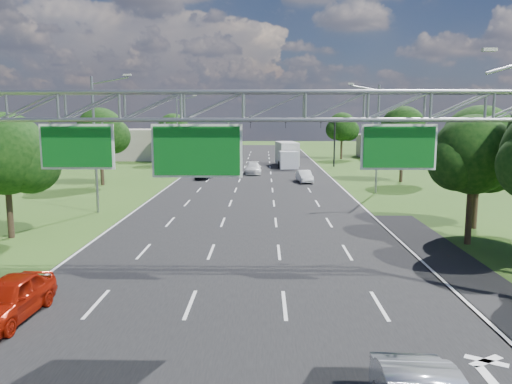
{
  "coord_description": "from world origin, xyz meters",
  "views": [
    {
      "loc": [
        1.03,
        -6.62,
        7.12
      ],
      "look_at": [
        0.65,
        15.38,
        3.79
      ],
      "focal_mm": 35.0,
      "sensor_mm": 36.0,
      "label": 1
    }
  ],
  "objects_px": {
    "red_coupe": "(9,299)",
    "sign_gantry": "(246,123)",
    "box_truck": "(287,155)",
    "traffic_signal": "(310,130)"
  },
  "relations": [
    {
      "from": "red_coupe",
      "to": "sign_gantry",
      "type": "bearing_deg",
      "value": 15.4
    },
    {
      "from": "sign_gantry",
      "to": "red_coupe",
      "type": "distance_m",
      "value": 10.52
    },
    {
      "from": "box_truck",
      "to": "red_coupe",
      "type": "bearing_deg",
      "value": -109.19
    },
    {
      "from": "sign_gantry",
      "to": "traffic_signal",
      "type": "xyz_separation_m",
      "value": [
        7.15,
        53.0,
        -1.72
      ]
    },
    {
      "from": "traffic_signal",
      "to": "box_truck",
      "type": "xyz_separation_m",
      "value": [
        -3.19,
        0.68,
        -3.52
      ]
    },
    {
      "from": "red_coupe",
      "to": "traffic_signal",
      "type": "bearing_deg",
      "value": 76.52
    },
    {
      "from": "sign_gantry",
      "to": "traffic_signal",
      "type": "relative_size",
      "value": 1.92
    },
    {
      "from": "sign_gantry",
      "to": "box_truck",
      "type": "relative_size",
      "value": 2.52
    },
    {
      "from": "traffic_signal",
      "to": "sign_gantry",
      "type": "bearing_deg",
      "value": -97.68
    },
    {
      "from": "traffic_signal",
      "to": "red_coupe",
      "type": "bearing_deg",
      "value": -105.73
    }
  ]
}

